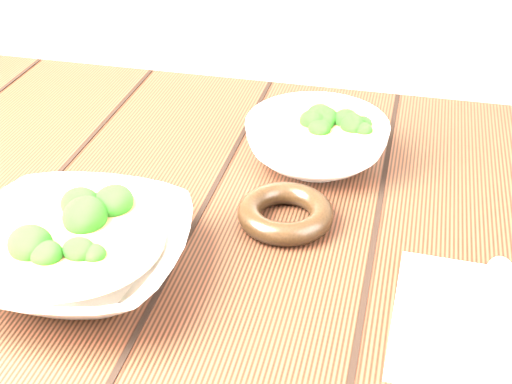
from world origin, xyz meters
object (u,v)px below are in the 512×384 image
object	(u,v)px
trivet	(285,213)
napkin	(509,331)
soup_bowl_front	(76,252)
table	(215,306)
soup_bowl_back	(316,140)

from	to	relation	value
trivet	napkin	world-z (taller)	trivet
napkin	soup_bowl_front	bearing A→B (deg)	-176.54
soup_bowl_front	napkin	bearing A→B (deg)	1.62
table	soup_bowl_back	world-z (taller)	soup_bowl_back
soup_bowl_back	trivet	size ratio (longest dim) A/B	2.07
table	soup_bowl_front	distance (m)	0.22
napkin	table	bearing A→B (deg)	164.00
soup_bowl_front	napkin	xyz separation A→B (m)	(0.42, 0.01, -0.02)
soup_bowl_front	trivet	world-z (taller)	soup_bowl_front
soup_bowl_back	napkin	xyz separation A→B (m)	(0.22, -0.27, -0.03)
table	soup_bowl_front	xyz separation A→B (m)	(-0.11, -0.11, 0.15)
trivet	napkin	size ratio (longest dim) A/B	0.52
trivet	napkin	bearing A→B (deg)	-28.48
soup_bowl_front	trivet	size ratio (longest dim) A/B	2.21
trivet	soup_bowl_front	bearing A→B (deg)	-143.13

